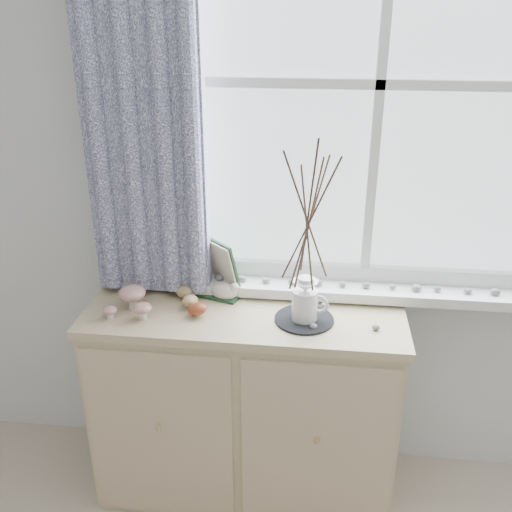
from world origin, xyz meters
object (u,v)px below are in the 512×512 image
(botanical_book, at_px, (204,270))
(twig_pitcher, at_px, (308,217))
(toadstool_cluster, at_px, (132,299))
(sideboard, at_px, (245,403))

(botanical_book, xyz_separation_m, twig_pitcher, (0.40, -0.14, 0.29))
(toadstool_cluster, bearing_deg, sideboard, 7.52)
(toadstool_cluster, bearing_deg, twig_pitcher, 1.45)
(toadstool_cluster, relative_size, twig_pitcher, 0.26)
(sideboard, height_order, twig_pitcher, twig_pitcher)
(sideboard, relative_size, twig_pitcher, 1.72)
(sideboard, bearing_deg, twig_pitcher, -9.60)
(sideboard, relative_size, botanical_book, 3.62)
(botanical_book, bearing_deg, sideboard, -14.38)
(botanical_book, xyz_separation_m, toadstool_cluster, (-0.24, -0.16, -0.06))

